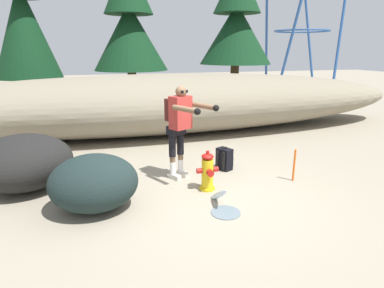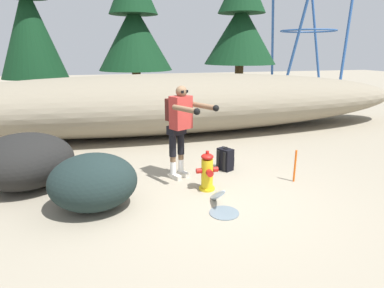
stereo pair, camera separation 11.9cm
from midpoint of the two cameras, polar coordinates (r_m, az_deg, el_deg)
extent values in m
cube|color=gray|center=(5.43, 3.11, -9.32)|extent=(56.00, 56.00, 0.04)
ellipsoid|color=gray|center=(9.35, -5.70, 7.14)|extent=(15.44, 3.20, 1.67)
cylinder|color=gold|center=(5.64, 2.10, -7.82)|extent=(0.27, 0.27, 0.04)
cylinder|color=gold|center=(5.53, 2.13, -5.23)|extent=(0.20, 0.20, 0.51)
ellipsoid|color=red|center=(5.43, 2.16, -2.23)|extent=(0.21, 0.21, 0.10)
cylinder|color=red|center=(5.40, 2.17, -1.48)|extent=(0.06, 0.06, 0.05)
cylinder|color=red|center=(5.47, 0.68, -4.79)|extent=(0.09, 0.09, 0.09)
cylinder|color=red|center=(5.55, 3.57, -4.48)|extent=(0.09, 0.09, 0.09)
cylinder|color=red|center=(5.38, 2.61, -5.17)|extent=(0.11, 0.09, 0.11)
ellipsoid|color=silver|center=(5.16, 3.87, -9.10)|extent=(0.10, 0.78, 0.56)
cylinder|color=slate|center=(4.90, 5.29, -12.01)|extent=(0.44, 0.44, 0.01)
cube|color=beige|center=(6.18, -2.20, -5.34)|extent=(0.21, 0.28, 0.09)
cylinder|color=white|center=(6.16, -2.60, -3.76)|extent=(0.10, 0.10, 0.24)
cylinder|color=brown|center=(6.10, -2.62, -2.25)|extent=(0.10, 0.10, 0.10)
cylinder|color=black|center=(6.02, -2.65, 0.18)|extent=(0.13, 0.13, 0.43)
cube|color=beige|center=(6.06, -3.61, -5.82)|extent=(0.21, 0.28, 0.09)
cylinder|color=white|center=(6.04, -4.02, -4.22)|extent=(0.10, 0.10, 0.24)
cylinder|color=brown|center=(5.98, -4.05, -2.67)|extent=(0.10, 0.10, 0.10)
cylinder|color=black|center=(5.90, -4.10, -0.20)|extent=(0.13, 0.13, 0.43)
cube|color=black|center=(5.89, -3.41, 2.49)|extent=(0.38, 0.33, 0.16)
cube|color=#B2332D|center=(5.72, -2.65, 5.61)|extent=(0.43, 0.38, 0.58)
cube|color=#511E19|center=(5.87, -3.96, 6.14)|extent=(0.32, 0.27, 0.40)
sphere|color=brown|center=(5.65, -2.56, 9.29)|extent=(0.20, 0.20, 0.20)
cube|color=black|center=(5.59, -1.97, 9.27)|extent=(0.14, 0.09, 0.04)
cylinder|color=brown|center=(5.59, 1.58, 6.73)|extent=(0.36, 0.55, 0.09)
sphere|color=black|center=(5.40, 3.64, 6.37)|extent=(0.11, 0.11, 0.11)
cylinder|color=brown|center=(5.28, -1.77, 6.16)|extent=(0.36, 0.55, 0.09)
sphere|color=black|center=(5.09, 0.29, 5.78)|extent=(0.11, 0.11, 0.11)
cube|color=black|center=(6.49, 5.23, -2.67)|extent=(0.31, 0.36, 0.44)
cube|color=black|center=(6.60, 5.98, -2.95)|extent=(0.15, 0.21, 0.20)
torus|color=black|center=(6.41, 5.28, -0.64)|extent=(0.10, 0.10, 0.02)
cube|color=black|center=(6.46, 4.00, -2.72)|extent=(0.05, 0.06, 0.37)
cube|color=black|center=(6.35, 5.07, -3.07)|extent=(0.05, 0.06, 0.37)
ellipsoid|color=black|center=(6.27, -28.19, -2.85)|extent=(1.86, 1.78, 0.95)
ellipsoid|color=#1B2928|center=(5.05, -17.64, -6.57)|extent=(1.35, 1.17, 0.86)
cylinder|color=#47331E|center=(13.20, -26.53, 7.49)|extent=(0.27, 0.27, 1.34)
cone|color=#0F3319|center=(13.11, -27.85, 17.30)|extent=(2.24, 2.24, 3.20)
cylinder|color=#47331E|center=(13.25, -10.72, 9.40)|extent=(0.34, 0.34, 1.55)
cone|color=#0F3319|center=(13.17, -11.21, 18.08)|extent=(2.84, 2.84, 2.46)
cylinder|color=#47331E|center=(13.30, 7.22, 10.07)|extent=(0.33, 0.33, 1.77)
cone|color=#0F3319|center=(13.23, 7.54, 18.76)|extent=(2.79, 2.79, 2.25)
cylinder|color=#285193|center=(24.92, 19.80, 18.10)|extent=(1.13, 1.13, 6.93)
cylinder|color=#285193|center=(23.25, 12.93, 18.81)|extent=(1.13, 1.13, 6.93)
cylinder|color=#285193|center=(22.34, 24.74, 17.89)|extent=(1.13, 1.13, 6.93)
cylinder|color=#285193|center=(20.46, 17.42, 18.87)|extent=(1.13, 1.13, 6.93)
torus|color=#285193|center=(22.68, 18.73, 18.45)|extent=(3.45, 3.45, 0.10)
cylinder|color=#E55914|center=(6.16, 17.14, -3.61)|extent=(0.04, 0.04, 0.60)
camera|label=1|loc=(0.06, -90.61, -0.18)|focal=30.07mm
camera|label=2|loc=(0.06, 89.39, 0.18)|focal=30.07mm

